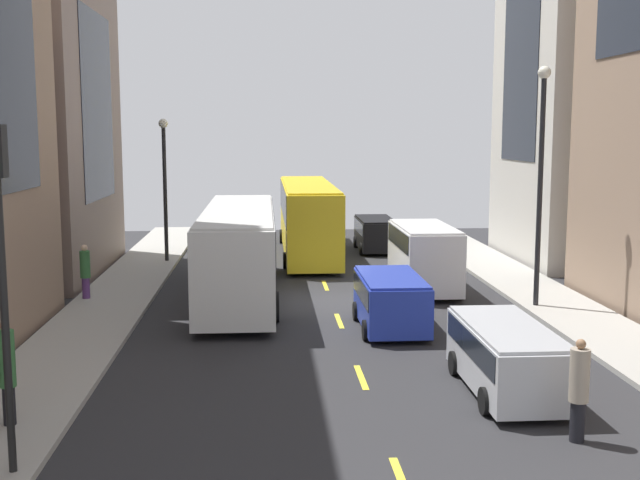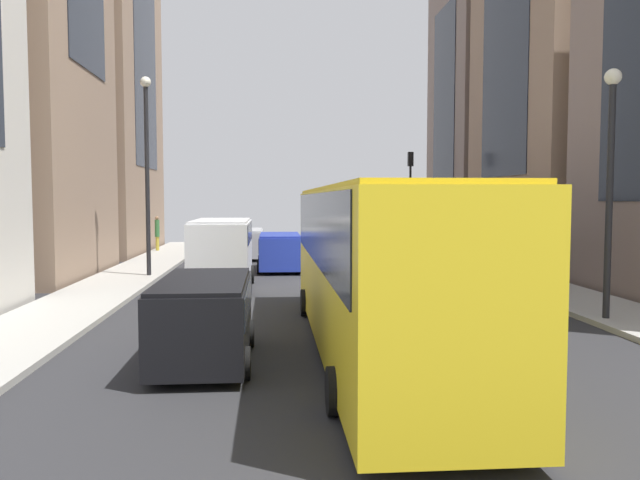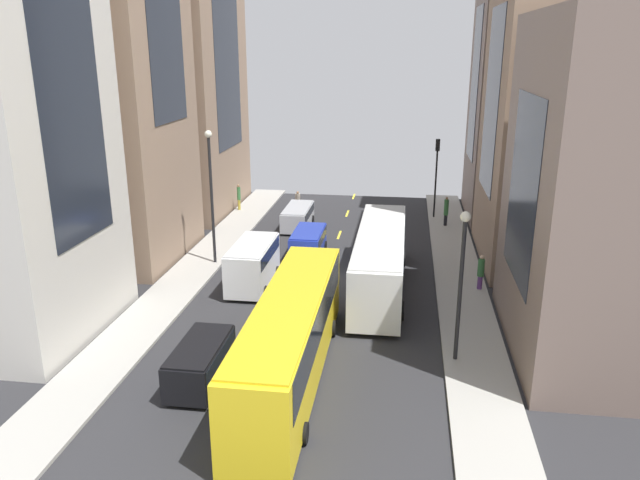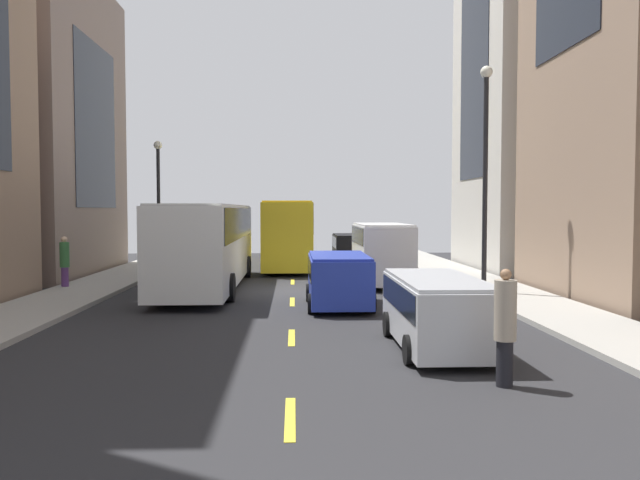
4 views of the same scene
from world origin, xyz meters
The scene contains 27 objects.
ground_plane centered at (0.00, 0.00, 0.00)m, with size 42.70×42.70×0.00m, color #28282B.
sidewalk_west centered at (-7.94, 0.00, 0.07)m, with size 2.82×44.00×0.15m, color #9E9B93.
sidewalk_east centered at (7.94, 0.00, 0.07)m, with size 2.82×44.00×0.15m, color #9E9B93.
lane_stripe_0 centered at (0.00, -21.00, 0.01)m, with size 0.16×2.00×0.01m, color yellow.
lane_stripe_1 centered at (0.00, -15.00, 0.01)m, with size 0.16×2.00×0.01m, color yellow.
lane_stripe_2 centered at (0.00, -9.00, 0.01)m, with size 0.16×2.00×0.01m, color yellow.
lane_stripe_3 centered at (0.00, -3.00, 0.01)m, with size 0.16×2.00×0.01m, color yellow.
lane_stripe_4 centered at (0.00, 3.00, 0.01)m, with size 0.16×2.00×0.01m, color yellow.
lane_stripe_5 centered at (0.00, 9.00, 0.01)m, with size 0.16×2.00×0.01m, color yellow.
lane_stripe_6 centered at (0.00, 15.00, 0.01)m, with size 0.16×2.00×0.01m, color yellow.
building_west_0 centered at (-14.43, -16.22, 10.29)m, with size 9.86×8.92×20.59m.
building_west_1 centered at (-13.88, -5.53, 9.90)m, with size 8.75×10.81×19.80m.
building_west_2 centered at (-12.87, 6.77, 7.25)m, with size 6.71×11.05×14.49m.
building_east_0 centered at (12.88, -14.92, 11.69)m, with size 6.72×11.91×23.39m.
city_bus_white centered at (-3.37, 0.99, 2.01)m, with size 2.81×12.71×3.35m.
streetcar_yellow centered at (-0.26, 11.27, 2.12)m, with size 2.70×13.36×3.59m.
delivery_van_white centered at (3.73, 1.64, 1.51)m, with size 2.25×5.01×2.58m.
car_silver_0 centered at (3.30, -10.39, 0.96)m, with size 1.99×4.63×1.63m.
car_blue_1 centered at (1.51, -4.18, 1.01)m, with size 2.07×4.11×1.71m.
car_black_2 centered at (3.30, 12.09, 1.01)m, with size 1.95×4.13×1.72m.
pedestrian_walking_far centered at (-7.71, -12.10, 1.32)m, with size 0.34×0.34×2.20m.
pedestrian_crossing_near centered at (3.82, -13.43, 1.11)m, with size 0.39×0.39×2.11m.
pedestrian_crossing_mid centered at (-8.93, 0.52, 1.19)m, with size 0.37×0.37×1.97m.
pedestrian_waiting_curb centered at (8.92, -14.43, 1.31)m, with size 0.29×0.29×2.13m.
traffic_light_near_corner centered at (-6.93, -14.45, 4.41)m, with size 0.32×0.44×6.15m.
streetlamp_near centered at (-7.03, 8.87, 4.23)m, with size 0.44×0.44×6.60m.
streetlamp_far centered at (7.03, -1.72, 5.08)m, with size 0.44×0.44×8.21m.
Camera 3 is at (-4.55, 33.20, 13.08)m, focal length 34.38 mm.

